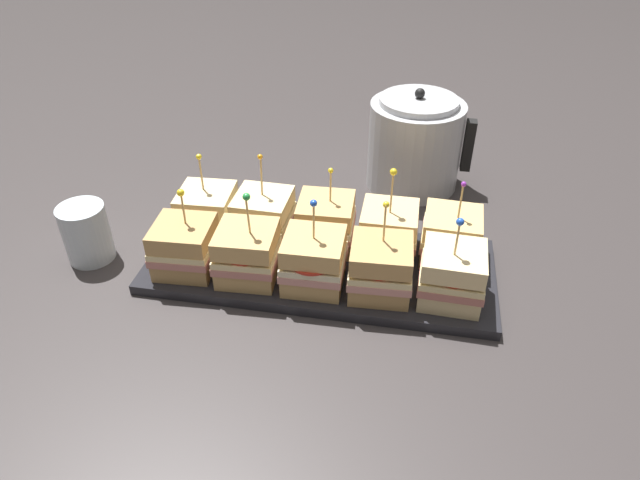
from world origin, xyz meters
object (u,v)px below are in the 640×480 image
(sandwich_front_far_right, at_px, (452,275))
(drinking_glass, at_px, (86,233))
(sandwich_back_left, at_px, (264,218))
(sandwich_back_far_right, at_px, (451,236))
(serving_platter, at_px, (320,266))
(sandwich_back_right, at_px, (389,231))
(sandwich_front_right, at_px, (381,268))
(sandwich_front_far_left, at_px, (185,247))
(sandwich_front_center, at_px, (316,261))
(sandwich_front_left, at_px, (247,254))
(sandwich_back_far_left, at_px, (208,212))
(sandwich_back_center, at_px, (327,223))
(kettle_steel, at_px, (415,143))

(sandwich_front_far_right, relative_size, drinking_glass, 1.48)
(sandwich_back_left, xyz_separation_m, sandwich_back_far_right, (0.32, 0.00, -0.00))
(serving_platter, relative_size, sandwich_back_right, 3.54)
(sandwich_front_right, height_order, sandwich_front_far_right, sandwich_front_right)
(sandwich_front_far_left, relative_size, sandwich_front_center, 0.94)
(sandwich_front_far_left, bearing_deg, sandwich_front_left, -1.08)
(sandwich_back_far_left, xyz_separation_m, sandwich_back_far_right, (0.43, 0.00, -0.00))
(sandwich_back_center, bearing_deg, sandwich_front_far_right, -26.57)
(sandwich_back_far_left, height_order, kettle_steel, kettle_steel)
(sandwich_back_center, bearing_deg, sandwich_back_right, -0.56)
(sandwich_front_left, distance_m, sandwich_back_left, 0.11)
(sandwich_back_left, xyz_separation_m, kettle_steel, (0.25, 0.28, 0.03))
(sandwich_back_far_right, bearing_deg, sandwich_back_center, -179.60)
(sandwich_back_far_left, relative_size, kettle_steel, 0.72)
(sandwich_back_center, xyz_separation_m, sandwich_back_far_right, (0.21, 0.00, -0.00))
(sandwich_front_center, bearing_deg, drinking_glass, 177.06)
(sandwich_back_right, distance_m, drinking_glass, 0.52)
(sandwich_back_left, xyz_separation_m, sandwich_back_center, (0.11, 0.00, 0.00))
(sandwich_front_right, distance_m, drinking_glass, 0.51)
(sandwich_back_right, bearing_deg, kettle_steel, 84.04)
(sandwich_front_center, relative_size, sandwich_front_far_right, 1.02)
(sandwich_back_left, height_order, sandwich_back_right, same)
(kettle_steel, bearing_deg, sandwich_front_left, -122.65)
(sandwich_back_center, height_order, drinking_glass, sandwich_back_center)
(sandwich_back_left, bearing_deg, sandwich_back_right, 0.32)
(sandwich_front_right, bearing_deg, sandwich_back_far_right, 45.37)
(sandwich_back_right, relative_size, kettle_steel, 0.78)
(sandwich_back_far_left, relative_size, sandwich_back_left, 0.93)
(serving_platter, xyz_separation_m, sandwich_back_far_right, (0.21, 0.06, 0.05))
(sandwich_front_left, relative_size, sandwich_back_center, 1.07)
(serving_platter, bearing_deg, sandwich_front_right, -27.03)
(kettle_steel, bearing_deg, sandwich_front_right, -94.84)
(sandwich_front_far_left, xyz_separation_m, sandwich_back_center, (0.22, 0.11, 0.00))
(sandwich_front_left, relative_size, sandwich_back_far_right, 1.07)
(sandwich_back_far_left, bearing_deg, sandwich_back_far_right, 0.09)
(sandwich_front_left, height_order, sandwich_front_center, sandwich_front_left)
(sandwich_back_left, xyz_separation_m, sandwich_back_right, (0.22, 0.00, -0.00))
(sandwich_back_far_left, height_order, sandwich_back_far_right, sandwich_back_far_left)
(serving_platter, height_order, kettle_steel, kettle_steel)
(sandwich_back_far_right, bearing_deg, sandwich_back_left, -179.34)
(serving_platter, xyz_separation_m, sandwich_front_far_right, (0.21, -0.05, 0.05))
(sandwich_back_center, bearing_deg, sandwich_back_far_right, 0.40)
(serving_platter, relative_size, sandwich_front_far_right, 3.82)
(sandwich_front_far_right, bearing_deg, sandwich_front_left, -179.41)
(sandwich_front_far_left, height_order, drinking_glass, sandwich_front_far_left)
(sandwich_back_center, bearing_deg, sandwich_back_far_left, 179.78)
(serving_platter, bearing_deg, sandwich_front_left, -153.28)
(serving_platter, relative_size, sandwich_front_center, 3.73)
(sandwich_back_left, bearing_deg, sandwich_back_center, 1.14)
(serving_platter, height_order, sandwich_front_far_right, sandwich_front_far_right)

